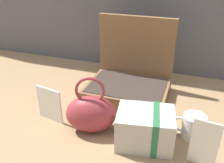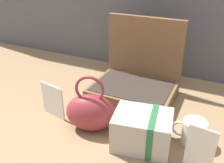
{
  "view_description": "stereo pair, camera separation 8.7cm",
  "coord_description": "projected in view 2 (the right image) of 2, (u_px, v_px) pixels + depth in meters",
  "views": [
    {
      "loc": [
        0.25,
        -0.75,
        0.6
      ],
      "look_at": [
        -0.01,
        -0.02,
        0.2
      ],
      "focal_mm": 39.47,
      "sensor_mm": 36.0,
      "label": 1
    },
    {
      "loc": [
        0.33,
        -0.72,
        0.6
      ],
      "look_at": [
        -0.01,
        -0.02,
        0.2
      ],
      "focal_mm": 39.47,
      "sensor_mm": 36.0,
      "label": 2
    }
  ],
  "objects": [
    {
      "name": "teal_pouch_handbag",
      "position": [
        91.0,
        112.0,
        0.91
      ],
      "size": [
        0.21,
        0.16,
        0.22
      ],
      "color": "maroon",
      "rests_on": "ground_plane"
    },
    {
      "name": "info_card_left",
      "position": [
        53.0,
        101.0,
        0.99
      ],
      "size": [
        0.12,
        0.03,
        0.14
      ],
      "primitive_type": "cube",
      "rotation": [
        0.0,
        0.0,
        -0.19
      ],
      "color": "white",
      "rests_on": "ground_plane"
    },
    {
      "name": "poster_card_right",
      "position": [
        200.0,
        151.0,
        0.72
      ],
      "size": [
        0.08,
        0.02,
        0.16
      ],
      "primitive_type": "cube",
      "rotation": [
        0.0,
        0.0,
        -0.13
      ],
      "color": "silver",
      "rests_on": "ground_plane"
    },
    {
      "name": "coffee_mug",
      "position": [
        193.0,
        132.0,
        0.86
      ],
      "size": [
        0.12,
        0.08,
        0.09
      ],
      "color": "white",
      "rests_on": "ground_plane"
    },
    {
      "name": "ground_plane",
      "position": [
        116.0,
        124.0,
        0.97
      ],
      "size": [
        6.0,
        6.0,
        0.0
      ],
      "primitive_type": "plane",
      "color": "#8C6D4C"
    },
    {
      "name": "cream_toiletry_bag",
      "position": [
        143.0,
        130.0,
        0.84
      ],
      "size": [
        0.21,
        0.18,
        0.13
      ],
      "color": "#B2A899",
      "rests_on": "ground_plane"
    },
    {
      "name": "open_suitcase",
      "position": [
        136.0,
        79.0,
        1.15
      ],
      "size": [
        0.37,
        0.29,
        0.35
      ],
      "color": "brown",
      "rests_on": "ground_plane"
    }
  ]
}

